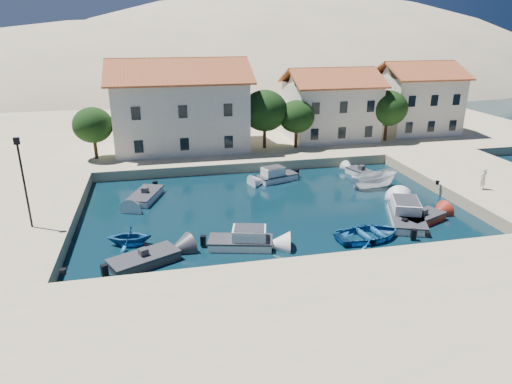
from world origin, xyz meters
TOP-DOWN VIEW (x-y plane):
  - ground at (0.00, 0.00)m, footprint 400.00×400.00m
  - quay_south at (0.00, -6.00)m, footprint 52.00×12.00m
  - quay_east at (20.50, 10.00)m, footprint 11.00×20.00m
  - quay_west at (-19.00, 10.00)m, footprint 8.00×20.00m
  - quay_north at (2.00, 38.00)m, footprint 80.00×36.00m
  - hills at (20.64, 123.62)m, footprint 254.00×176.00m
  - building_left at (-6.00, 28.00)m, footprint 14.70×9.45m
  - building_mid at (12.00, 29.00)m, footprint 10.50×8.40m
  - building_right at (24.00, 30.00)m, footprint 9.45×8.40m
  - trees at (4.51, 25.46)m, footprint 37.30×5.30m
  - lamppost at (-17.50, 8.00)m, footprint 0.35×0.25m
  - bollards at (2.80, 3.87)m, footprint 29.36×9.56m
  - motorboat_grey_sw at (-10.05, 2.90)m, footprint 4.65×3.57m
  - cabin_cruiser_south at (-3.80, 3.87)m, footprint 4.56×2.80m
  - rowboat_south at (5.17, 3.23)m, footprint 5.42×4.20m
  - motorboat_red_se at (10.36, 5.04)m, footprint 4.08×3.01m
  - cabin_cruiser_east at (9.25, 5.46)m, footprint 4.20×6.10m
  - boat_east at (10.26, 13.00)m, footprint 4.56×1.90m
  - motorboat_white_ne at (10.69, 16.56)m, footprint 2.37×3.46m
  - rowboat_west at (-11.04, 5.87)m, footprint 3.24×2.89m
  - motorboat_white_west at (-10.06, 14.46)m, footprint 3.22×4.63m
  - cabin_cruiser_north at (2.23, 16.86)m, footprint 4.11×2.72m
  - pedestrian at (17.65, 8.15)m, footprint 0.76×0.60m

SIDE VIEW (x-z plane):
  - hills at x=20.64m, z-range -72.90..26.10m
  - ground at x=0.00m, z-range 0.00..0.00m
  - rowboat_south at x=5.17m, z-range -0.52..0.52m
  - boat_east at x=10.26m, z-range -0.87..0.87m
  - rowboat_west at x=-11.04m, z-range -0.77..0.77m
  - motorboat_grey_sw at x=-10.05m, z-range -0.33..0.92m
  - motorboat_white_west at x=-10.06m, z-range -0.33..0.92m
  - motorboat_red_se at x=10.36m, z-range -0.33..0.92m
  - motorboat_white_ne at x=10.69m, z-range -0.33..0.92m
  - cabin_cruiser_south at x=-3.80m, z-range -0.32..1.28m
  - cabin_cruiser_north at x=2.23m, z-range -0.32..1.28m
  - cabin_cruiser_east at x=9.25m, z-range -0.32..1.28m
  - quay_south at x=0.00m, z-range 0.00..1.00m
  - quay_east at x=20.50m, z-range 0.00..1.00m
  - quay_west at x=-19.00m, z-range 0.00..1.00m
  - quay_north at x=2.00m, z-range 0.00..1.00m
  - bollards at x=2.80m, z-range 1.00..1.30m
  - pedestrian at x=17.65m, z-range 1.00..2.83m
  - lamppost at x=-17.50m, z-range 1.64..7.87m
  - trees at x=4.51m, z-range 1.61..8.06m
  - building_mid at x=12.00m, z-range 1.07..9.37m
  - building_right at x=24.00m, z-range 1.07..9.87m
  - building_left at x=-6.00m, z-range 1.09..10.79m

